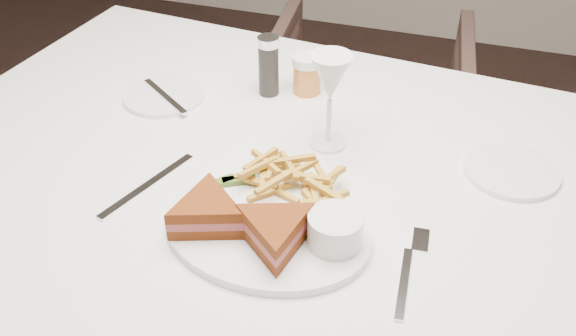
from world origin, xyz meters
The scene contains 3 objects.
table centered at (-0.13, 0.27, 0.38)m, with size 1.42×0.94×0.75m, color white.
chair_far centered at (-0.19, 1.21, 0.32)m, with size 0.62×0.58×0.64m, color #4A342D.
table_setting centered at (-0.13, 0.22, 0.79)m, with size 0.83×0.65×0.18m.
Camera 1 is at (0.12, -0.55, 1.41)m, focal length 40.00 mm.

